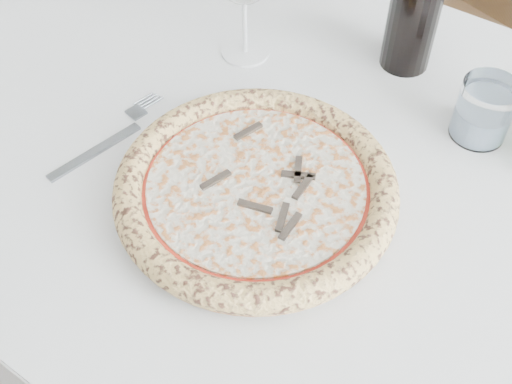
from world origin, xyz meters
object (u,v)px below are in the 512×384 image
dining_table (293,197)px  pizza (256,188)px  plate (256,198)px  chair_far (494,19)px  tumbler (483,114)px

dining_table → pizza: 0.16m
plate → pizza: pizza is taller
plate → pizza: bearing=-161.7°
plate → chair_far: bearing=84.4°
dining_table → tumbler: (0.19, 0.15, 0.13)m
pizza → tumbler: (0.19, 0.25, 0.01)m
chair_far → tumbler: bearing=-80.5°
tumbler → chair_far: bearing=99.5°
chair_far → tumbler: 0.67m
dining_table → plate: size_ratio=4.95×
dining_table → tumbler: size_ratio=17.91×
dining_table → plate: (0.00, -0.10, 0.10)m
plate → tumbler: size_ratio=3.62×
dining_table → chair_far: (0.08, 0.76, -0.13)m
dining_table → pizza: (-0.00, -0.10, 0.12)m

